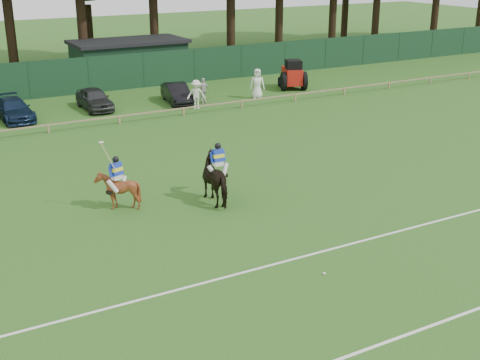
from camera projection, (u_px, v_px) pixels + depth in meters
ground at (271, 249)px, 21.25m from camera, size 160.00×160.00×0.00m
horse_dark at (218, 179)px, 24.94m from camera, size 1.04×2.24×1.89m
horse_chestnut at (118, 190)px, 24.31m from camera, size 1.60×1.70×1.51m
sedan_navy at (14, 109)px, 37.19m from camera, size 1.97×4.35×1.23m
hatch_grey at (94, 99)px, 39.59m from camera, size 1.58×3.92×1.34m
estate_black at (177, 93)px, 41.33m from camera, size 1.91×3.95×1.25m
spectator_left at (196, 94)px, 39.77m from camera, size 1.31×1.02×1.79m
spectator_mid at (203, 91)px, 41.23m from camera, size 0.99×0.49×1.63m
spectator_right at (257, 84)px, 42.41m from camera, size 1.15×0.99×1.98m
rider_dark at (218, 159)px, 24.65m from camera, size 0.94×0.37×1.41m
rider_chestnut at (117, 173)px, 24.07m from camera, size 0.98×0.55×2.05m
polo_ball at (324, 273)px, 19.54m from camera, size 0.09×0.09×0.09m
pitch_lines at (335, 296)px, 18.37m from camera, size 60.00×5.10×0.01m
pitch_rail at (102, 118)px, 35.89m from camera, size 62.10×0.10×0.50m
perimeter_fence at (60, 78)px, 43.02m from camera, size 92.08×0.08×2.50m
utility_shed at (129, 60)px, 48.14m from camera, size 8.40×4.40×3.04m
tree_row at (61, 75)px, 50.93m from camera, size 96.00×12.00×21.00m
tractor at (292, 75)px, 45.35m from camera, size 2.42×2.90×2.08m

